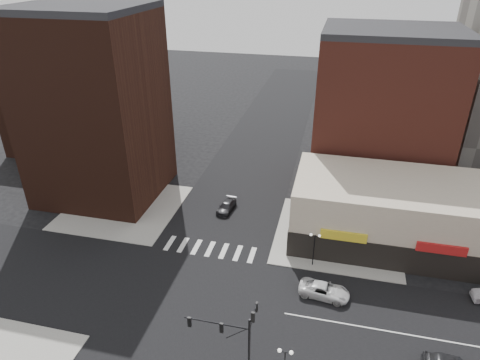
% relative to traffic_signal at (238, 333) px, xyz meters
% --- Properties ---
extents(ground, '(240.00, 240.00, 0.00)m').
position_rel_traffic_signal_xyz_m(ground, '(-7.24, 7.83, -4.96)').
color(ground, black).
rests_on(ground, ground).
extents(road_ew, '(200.00, 14.00, 0.02)m').
position_rel_traffic_signal_xyz_m(road_ew, '(-7.24, 7.83, -4.95)').
color(road_ew, black).
rests_on(road_ew, ground).
extents(road_ns, '(14.00, 200.00, 0.02)m').
position_rel_traffic_signal_xyz_m(road_ns, '(-7.24, 7.83, -4.95)').
color(road_ns, black).
rests_on(road_ns, ground).
extents(sidewalk_nw, '(15.00, 15.00, 0.12)m').
position_rel_traffic_signal_xyz_m(sidewalk_nw, '(-21.74, 22.33, -4.90)').
color(sidewalk_nw, gray).
rests_on(sidewalk_nw, ground).
extents(sidewalk_ne, '(15.00, 15.00, 0.12)m').
position_rel_traffic_signal_xyz_m(sidewalk_ne, '(7.26, 22.33, -4.90)').
color(sidewalk_ne, gray).
rests_on(sidewalk_ne, ground).
extents(building_nw, '(16.00, 15.00, 25.00)m').
position_rel_traffic_signal_xyz_m(building_nw, '(-26.24, 26.33, 7.54)').
color(building_nw, '#331810').
rests_on(building_nw, ground).
extents(building_nw_low, '(20.00, 18.00, 12.00)m').
position_rel_traffic_signal_xyz_m(building_nw_low, '(-39.24, 41.83, 1.04)').
color(building_nw_low, '#331810').
rests_on(building_nw_low, ground).
extents(building_ne_midrise, '(18.00, 15.00, 22.00)m').
position_rel_traffic_signal_xyz_m(building_ne_midrise, '(11.76, 37.33, 6.04)').
color(building_ne_midrise, maroon).
rests_on(building_ne_midrise, ground).
extents(building_ne_row, '(24.20, 12.20, 8.00)m').
position_rel_traffic_signal_xyz_m(building_ne_row, '(13.76, 22.83, -1.66)').
color(building_ne_row, '#C4B59C').
rests_on(building_ne_row, ground).
extents(traffic_signal, '(5.59, 3.09, 7.77)m').
position_rel_traffic_signal_xyz_m(traffic_signal, '(0.00, 0.00, 0.00)').
color(traffic_signal, black).
rests_on(traffic_signal, ground).
extents(street_lamp_se_a, '(1.22, 0.32, 4.16)m').
position_rel_traffic_signal_xyz_m(street_lamp_se_a, '(3.76, -0.17, -1.67)').
color(street_lamp_se_a, black).
rests_on(street_lamp_se_a, sidewalk_se).
extents(street_lamp_ne, '(1.22, 0.32, 4.16)m').
position_rel_traffic_signal_xyz_m(street_lamp_ne, '(4.76, 15.83, -1.67)').
color(street_lamp_ne, black).
rests_on(street_lamp_ne, sidewalk_ne).
extents(white_suv, '(5.37, 2.94, 1.43)m').
position_rel_traffic_signal_xyz_m(white_suv, '(6.32, 11.20, -4.25)').
color(white_suv, silver).
rests_on(white_suv, ground).
extents(dark_sedan_north, '(2.25, 4.48, 1.25)m').
position_rel_traffic_signal_xyz_m(dark_sedan_north, '(-7.67, 24.88, -4.34)').
color(dark_sedan_north, black).
rests_on(dark_sedan_north, ground).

